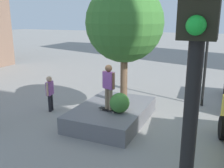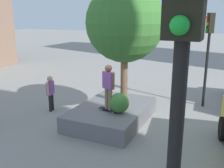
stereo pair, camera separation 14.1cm
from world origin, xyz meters
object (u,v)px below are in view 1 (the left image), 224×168
at_px(plaza_tree, 125,24).
at_px(traffic_light_corner, 190,121).
at_px(skateboard, 109,109).
at_px(planter_ledge, 112,114).
at_px(bystander_watching, 50,91).
at_px(skateboarder, 109,84).
at_px(traffic_light_median, 207,44).

distance_m(plaza_tree, traffic_light_corner, 7.93).
xyz_separation_m(plaza_tree, skateboard, (1.11, -0.16, -3.08)).
height_order(planter_ledge, bystander_watching, bystander_watching).
xyz_separation_m(skateboarder, traffic_light_median, (-3.88, 2.98, 1.20)).
distance_m(skateboard, bystander_watching, 3.06).
bearing_deg(plaza_tree, skateboarder, -8.10).
bearing_deg(skateboarder, planter_ledge, -169.59).
xyz_separation_m(plaza_tree, skateboarder, (1.11, -0.16, -2.10)).
distance_m(planter_ledge, traffic_light_median, 5.23).
relative_size(skateboard, traffic_light_median, 0.20).
height_order(traffic_light_median, bystander_watching, traffic_light_median).
xyz_separation_m(traffic_light_median, bystander_watching, (3.40, -6.00, -1.96)).
distance_m(plaza_tree, skateboard, 3.28).
relative_size(traffic_light_median, bystander_watching, 2.67).
bearing_deg(traffic_light_corner, bystander_watching, -135.15).
height_order(planter_ledge, traffic_light_corner, traffic_light_corner).
bearing_deg(plaza_tree, skateboard, -8.10).
distance_m(planter_ledge, skateboarder, 1.45).
bearing_deg(skateboard, traffic_light_corner, 29.97).
bearing_deg(traffic_light_corner, skateboarder, -150.03).
bearing_deg(plaza_tree, planter_ledge, -22.92).
bearing_deg(traffic_light_median, planter_ledge, -42.43).
bearing_deg(skateboard, traffic_light_median, 142.46).
xyz_separation_m(traffic_light_corner, traffic_light_median, (-9.94, -0.51, -0.32)).
relative_size(planter_ledge, traffic_light_median, 0.89).
relative_size(skateboard, traffic_light_corner, 0.18).
xyz_separation_m(skateboarder, bystander_watching, (-0.48, -3.01, -0.76)).
bearing_deg(bystander_watching, plaza_tree, 101.31).
bearing_deg(traffic_light_median, bystander_watching, -60.43).
height_order(planter_ledge, skateboard, skateboard).
relative_size(planter_ledge, traffic_light_corner, 0.79).
distance_m(skateboarder, traffic_light_corner, 7.16).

